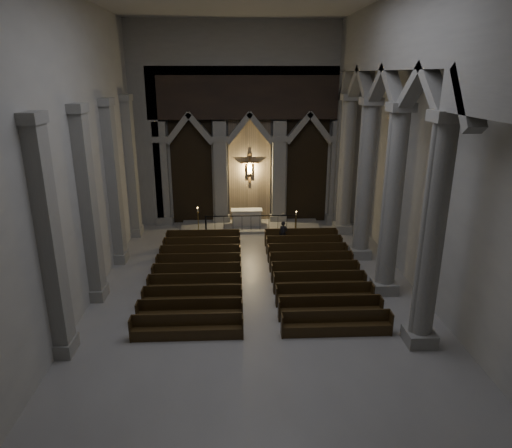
# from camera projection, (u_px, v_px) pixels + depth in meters

# --- Properties ---
(room) EXTENTS (24.00, 24.10, 12.00)m
(room) POSITION_uv_depth(u_px,v_px,m) (260.00, 118.00, 15.89)
(room) COLOR gray
(room) RESTS_ON ground
(sanctuary_wall) EXTENTS (14.00, 0.77, 12.00)m
(sanctuary_wall) POSITION_uv_depth(u_px,v_px,m) (250.00, 117.00, 27.14)
(sanctuary_wall) COLOR gray
(sanctuary_wall) RESTS_ON ground
(right_arcade) EXTENTS (1.00, 24.00, 12.00)m
(right_arcade) POSITION_uv_depth(u_px,v_px,m) (403.00, 108.00, 17.32)
(right_arcade) COLOR gray
(right_arcade) RESTS_ON ground
(left_pilasters) EXTENTS (0.60, 13.00, 8.03)m
(left_pilasters) POSITION_uv_depth(u_px,v_px,m) (103.00, 197.00, 20.07)
(left_pilasters) COLOR gray
(left_pilasters) RESTS_ON ground
(sanctuary_step) EXTENTS (8.50, 2.60, 0.15)m
(sanctuary_step) POSITION_uv_depth(u_px,v_px,m) (250.00, 226.00, 28.30)
(sanctuary_step) COLOR gray
(sanctuary_step) RESTS_ON ground
(altar) EXTENTS (1.93, 0.77, 0.98)m
(altar) POSITION_uv_depth(u_px,v_px,m) (247.00, 217.00, 28.18)
(altar) COLOR beige
(altar) RESTS_ON sanctuary_step
(altar_rail) EXTENTS (5.48, 0.09, 1.08)m
(altar_rail) POSITION_uv_depth(u_px,v_px,m) (251.00, 221.00, 27.24)
(altar_rail) COLOR black
(altar_rail) RESTS_ON ground
(candle_stand_left) EXTENTS (0.28, 0.28, 1.63)m
(candle_stand_left) POSITION_uv_depth(u_px,v_px,m) (198.00, 227.00, 27.05)
(candle_stand_left) COLOR olive
(candle_stand_left) RESTS_ON ground
(candle_stand_right) EXTENTS (0.23, 0.23, 1.36)m
(candle_stand_right) POSITION_uv_depth(u_px,v_px,m) (296.00, 227.00, 27.18)
(candle_stand_right) COLOR olive
(candle_stand_right) RESTS_ON ground
(pews) EXTENTS (9.44, 9.70, 0.90)m
(pews) POSITION_uv_depth(u_px,v_px,m) (256.00, 275.00, 20.86)
(pews) COLOR black
(pews) RESTS_ON ground
(worshipper) EXTENTS (0.55, 0.44, 1.32)m
(worshipper) POSITION_uv_depth(u_px,v_px,m) (283.00, 233.00, 25.30)
(worshipper) COLOR black
(worshipper) RESTS_ON ground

